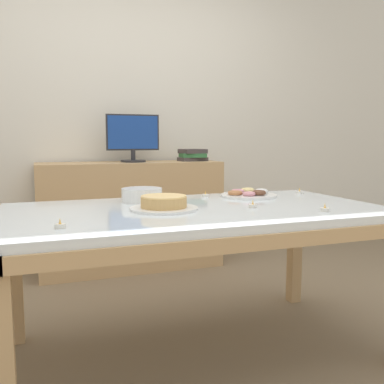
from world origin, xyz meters
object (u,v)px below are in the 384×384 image
(cake_chocolate_round, at_px, (164,204))
(tealight_near_front, at_px, (325,209))
(pastry_platter, at_px, (249,194))
(tealight_near_cakes, at_px, (60,226))
(book_stack, at_px, (193,155))
(computer_monitor, at_px, (133,138))
(plate_stack, at_px, (142,195))
(tealight_right_edge, at_px, (253,206))
(tealight_centre, at_px, (299,192))
(tealight_left_edge, at_px, (205,195))

(cake_chocolate_round, height_order, tealight_near_front, cake_chocolate_round)
(pastry_platter, bearing_deg, tealight_near_cakes, -152.32)
(book_stack, bearing_deg, cake_chocolate_round, -114.66)
(computer_monitor, height_order, tealight_near_cakes, computer_monitor)
(cake_chocolate_round, xyz_separation_m, plate_stack, (-0.03, 0.30, 0.01))
(pastry_platter, height_order, plate_stack, plate_stack)
(computer_monitor, height_order, tealight_right_edge, computer_monitor)
(book_stack, xyz_separation_m, tealight_centre, (0.23, -1.23, -0.19))
(pastry_platter, distance_m, tealight_near_front, 0.58)
(plate_stack, distance_m, tealight_near_front, 0.91)
(plate_stack, bearing_deg, computer_monitor, 79.68)
(tealight_near_front, distance_m, tealight_right_edge, 0.33)
(plate_stack, relative_size, tealight_centre, 5.25)
(tealight_near_front, bearing_deg, plate_stack, 139.70)
(pastry_platter, xyz_separation_m, tealight_right_edge, (-0.17, -0.36, -0.00))
(cake_chocolate_round, height_order, pastry_platter, cake_chocolate_round)
(tealight_centre, bearing_deg, cake_chocolate_round, -162.52)
(computer_monitor, bearing_deg, tealight_centre, -59.06)
(cake_chocolate_round, bearing_deg, computer_monitor, 82.83)
(plate_stack, bearing_deg, tealight_centre, -0.34)
(cake_chocolate_round, xyz_separation_m, tealight_centre, (0.93, 0.29, -0.02))
(computer_monitor, relative_size, pastry_platter, 1.35)
(book_stack, relative_size, pastry_platter, 0.77)
(book_stack, relative_size, tealight_right_edge, 6.02)
(plate_stack, distance_m, tealight_centre, 0.96)
(tealight_near_cakes, relative_size, tealight_right_edge, 1.00)
(computer_monitor, distance_m, tealight_left_edge, 1.22)
(cake_chocolate_round, distance_m, tealight_near_cakes, 0.54)
(pastry_platter, height_order, tealight_near_front, pastry_platter)
(cake_chocolate_round, height_order, tealight_right_edge, cake_chocolate_round)
(tealight_near_cakes, bearing_deg, tealight_right_edge, 12.03)
(computer_monitor, height_order, plate_stack, computer_monitor)
(book_stack, xyz_separation_m, tealight_near_front, (-0.03, -1.81, -0.19))
(tealight_left_edge, bearing_deg, computer_monitor, 97.61)
(plate_stack, distance_m, tealight_near_cakes, 0.72)
(pastry_platter, bearing_deg, tealight_right_edge, -114.71)
(cake_chocolate_round, relative_size, plate_stack, 1.49)
(plate_stack, relative_size, tealight_near_front, 5.25)
(cake_chocolate_round, bearing_deg, plate_stack, 96.05)
(computer_monitor, relative_size, tealight_left_edge, 10.60)
(tealight_centre, bearing_deg, tealight_near_front, -114.19)
(plate_stack, xyz_separation_m, tealight_near_cakes, (-0.44, -0.57, -0.02))
(tealight_near_front, height_order, tealight_left_edge, same)
(book_stack, distance_m, pastry_platter, 1.26)
(computer_monitor, bearing_deg, tealight_left_edge, -82.39)
(computer_monitor, distance_m, plate_stack, 1.28)
(book_stack, height_order, tealight_left_edge, book_stack)
(tealight_centre, relative_size, tealight_left_edge, 1.00)
(cake_chocolate_round, xyz_separation_m, pastry_platter, (0.58, 0.28, -0.01))
(book_stack, xyz_separation_m, plate_stack, (-0.73, -1.22, -0.16))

